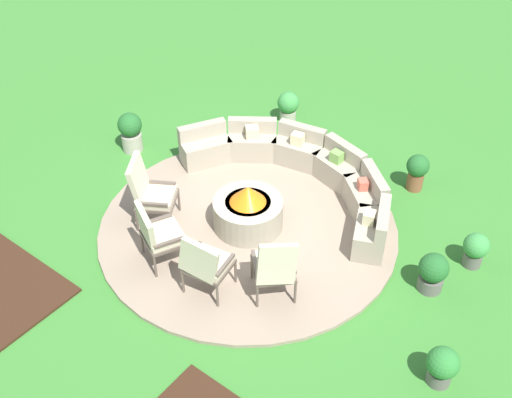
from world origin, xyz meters
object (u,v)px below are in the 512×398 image
lounge_chair_back_left (205,263)px  fire_pit (248,211)px  potted_plant_3 (476,249)px  lounge_chair_front_right (158,233)px  potted_plant_1 (288,105)px  potted_plant_2 (131,131)px  curved_stone_bench (303,170)px  potted_plant_4 (442,365)px  lounge_chair_front_left (150,191)px  potted_plant_5 (433,272)px  potted_plant_0 (417,170)px  lounge_chair_back_right (275,266)px

lounge_chair_back_left → fire_pit: bearing=95.2°
lounge_chair_back_left → potted_plant_3: 3.86m
lounge_chair_front_right → potted_plant_1: 4.41m
fire_pit → potted_plant_2: size_ratio=1.43×
potted_plant_1 → potted_plant_3: size_ratio=1.07×
lounge_chair_front_right → potted_plant_2: size_ratio=1.38×
curved_stone_bench → potted_plant_4: size_ratio=7.37×
potted_plant_3 → potted_plant_4: 2.19m
lounge_chair_back_left → potted_plant_2: lounge_chair_back_left is taller
fire_pit → lounge_chair_front_left: lounge_chair_front_left is taller
potted_plant_5 → lounge_chair_back_left: bearing=-140.7°
lounge_chair_front_right → potted_plant_0: bearing=86.7°
curved_stone_bench → potted_plant_1: size_ratio=6.84×
lounge_chair_front_left → lounge_chair_back_left: (1.64, -0.62, -0.04)m
lounge_chair_front_left → potted_plant_0: 4.35m
lounge_chair_front_left → potted_plant_1: 3.77m
lounge_chair_front_left → curved_stone_bench: bearing=117.9°
lounge_chair_back_left → potted_plant_4: size_ratio=1.83×
fire_pit → lounge_chair_back_right: (1.16, -0.92, 0.25)m
potted_plant_3 → potted_plant_5: (-0.28, -0.81, 0.02)m
potted_plant_1 → lounge_chair_back_left: bearing=-68.5°
potted_plant_5 → potted_plant_2: bearing=-178.8°
fire_pit → potted_plant_5: size_ratio=1.76×
curved_stone_bench → lounge_chair_front_right: (-0.59, -2.76, 0.25)m
curved_stone_bench → lounge_chair_back_right: 2.56m
lounge_chair_front_left → potted_plant_3: bearing=85.4°
curved_stone_bench → potted_plant_5: 2.85m
curved_stone_bench → lounge_chair_back_right: (1.10, -2.30, 0.27)m
potted_plant_1 → lounge_chair_front_right: bearing=-79.5°
potted_plant_0 → potted_plant_3: bearing=-37.6°
potted_plant_1 → potted_plant_2: (-1.65, -2.54, 0.07)m
potted_plant_5 → curved_stone_bench: bearing=162.8°
fire_pit → potted_plant_1: (-1.33, 2.95, -0.02)m
lounge_chair_back_left → potted_plant_2: 3.85m
curved_stone_bench → lounge_chair_back_right: lounge_chair_back_right is taller
lounge_chair_back_left → potted_plant_0: 4.09m
potted_plant_1 → potted_plant_3: potted_plant_1 is taller
lounge_chair_back_right → potted_plant_3: lounge_chair_back_right is taller
lounge_chair_back_left → potted_plant_0: lounge_chair_back_left is taller
lounge_chair_front_left → potted_plant_5: (4.04, 1.34, -0.30)m
fire_pit → lounge_chair_front_right: 1.49m
potted_plant_2 → potted_plant_3: bearing=8.7°
lounge_chair_front_right → potted_plant_4: lounge_chair_front_right is taller
potted_plant_2 → potted_plant_4: size_ratio=1.34×
lounge_chair_front_left → potted_plant_2: (-1.73, 1.22, -0.23)m
potted_plant_0 → potted_plant_2: (-4.58, -2.07, 0.02)m
curved_stone_bench → potted_plant_1: 2.10m
potted_plant_3 → potted_plant_5: 0.85m
lounge_chair_back_left → potted_plant_1: lounge_chair_back_left is taller
lounge_chair_front_left → lounge_chair_back_right: size_ratio=1.06×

